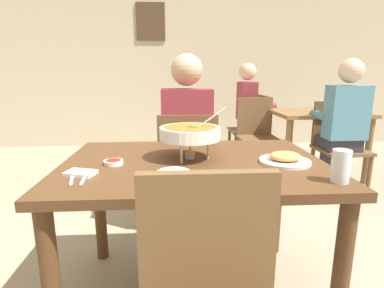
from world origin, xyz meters
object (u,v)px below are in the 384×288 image
(chair_bg_left, at_px, (337,141))
(chair_bg_right, at_px, (257,131))
(patron_bg_left, at_px, (343,120))
(dining_table_far, at_px, (316,123))
(dining_table_main, at_px, (194,182))
(appetizer_plate, at_px, (285,159))
(patron_bg_middle, at_px, (249,107))
(curry_bowl, at_px, (190,133))
(chair_diner_main, at_px, (187,165))
(drink_glass, at_px, (341,168))
(chair_bg_middle, at_px, (254,125))
(rice_plate, at_px, (174,177))
(diner_main, at_px, (187,133))
(sauce_dish, at_px, (114,162))

(chair_bg_left, height_order, chair_bg_right, same)
(patron_bg_left, bearing_deg, dining_table_far, 87.51)
(dining_table_main, relative_size, chair_bg_right, 1.40)
(dining_table_main, height_order, appetizer_plate, appetizer_plate)
(patron_bg_middle, bearing_deg, curry_bowl, -110.39)
(chair_diner_main, distance_m, appetizer_plate, 0.94)
(drink_glass, distance_m, chair_bg_middle, 2.86)
(drink_glass, xyz_separation_m, dining_table_far, (1.00, 2.28, -0.19))
(chair_bg_left, distance_m, chair_bg_middle, 1.16)
(rice_plate, bearing_deg, patron_bg_middle, 70.32)
(appetizer_plate, distance_m, chair_bg_right, 2.19)
(chair_diner_main, xyz_separation_m, drink_glass, (0.55, -1.07, 0.31))
(chair_bg_left, bearing_deg, curry_bowl, -137.54)
(curry_bowl, distance_m, rice_plate, 0.36)
(diner_main, bearing_deg, patron_bg_middle, 62.72)
(diner_main, xyz_separation_m, drink_glass, (0.55, -1.10, 0.07))
(dining_table_main, bearing_deg, chair_diner_main, 90.00)
(patron_bg_middle, bearing_deg, chair_diner_main, -116.85)
(rice_plate, bearing_deg, sauce_dish, 138.05)
(curry_bowl, distance_m, patron_bg_middle, 2.64)
(curry_bowl, height_order, dining_table_far, curry_bowl)
(patron_bg_left, bearing_deg, curry_bowl, -139.75)
(curry_bowl, relative_size, chair_bg_left, 0.37)
(diner_main, distance_m, drink_glass, 1.23)
(patron_bg_left, height_order, patron_bg_middle, same)
(rice_plate, distance_m, patron_bg_middle, 2.98)
(curry_bowl, height_order, sauce_dish, curry_bowl)
(diner_main, distance_m, appetizer_plate, 0.93)
(appetizer_plate, xyz_separation_m, chair_bg_right, (0.46, 2.12, -0.27))
(dining_table_far, bearing_deg, chair_bg_middle, 137.25)
(dining_table_far, xyz_separation_m, patron_bg_middle, (-0.64, 0.57, 0.12))
(chair_bg_middle, bearing_deg, rice_plate, -111.10)
(dining_table_far, bearing_deg, patron_bg_left, -92.49)
(chair_diner_main, bearing_deg, chair_bg_right, 56.17)
(rice_plate, distance_m, chair_bg_middle, 2.98)
(dining_table_far, bearing_deg, curry_bowl, -129.42)
(diner_main, distance_m, dining_table_far, 1.95)
(chair_bg_middle, height_order, patron_bg_middle, patron_bg_middle)
(appetizer_plate, distance_m, chair_bg_left, 1.93)
(chair_bg_middle, distance_m, patron_bg_left, 1.28)
(dining_table_main, relative_size, appetizer_plate, 5.26)
(chair_diner_main, xyz_separation_m, dining_table_far, (1.55, 1.21, 0.11))
(dining_table_main, bearing_deg, patron_bg_middle, 70.26)
(diner_main, relative_size, chair_bg_right, 1.46)
(dining_table_main, xyz_separation_m, rice_plate, (-0.10, -0.29, 0.13))
(appetizer_plate, distance_m, dining_table_far, 2.30)
(appetizer_plate, distance_m, patron_bg_left, 1.78)
(appetizer_plate, height_order, dining_table_far, appetizer_plate)
(patron_bg_left, bearing_deg, chair_bg_right, 131.63)
(rice_plate, bearing_deg, dining_table_far, 53.60)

